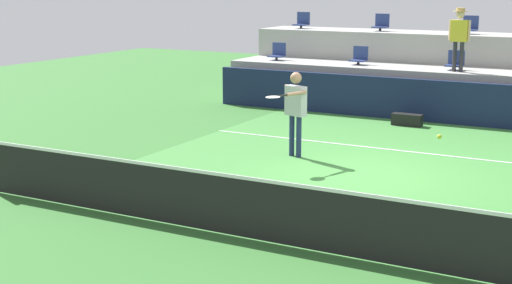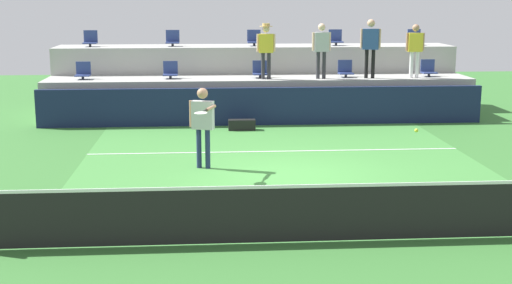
{
  "view_description": "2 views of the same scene",
  "coord_description": "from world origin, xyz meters",
  "px_view_note": "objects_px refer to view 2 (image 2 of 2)",
  "views": [
    {
      "loc": [
        4.58,
        -12.61,
        3.58
      ],
      "look_at": [
        -1.24,
        -1.78,
        0.87
      ],
      "focal_mm": 51.28,
      "sensor_mm": 36.0,
      "label": 1
    },
    {
      "loc": [
        -1.66,
        -14.06,
        3.7
      ],
      "look_at": [
        -0.7,
        -0.92,
        0.94
      ],
      "focal_mm": 49.0,
      "sensor_mm": 36.0,
      "label": 2
    }
  ],
  "objects_px": {
    "stadium_chair_upper_center": "(254,39)",
    "tennis_ball": "(416,130)",
    "spectator_in_grey": "(321,46)",
    "stadium_chair_upper_right": "(336,39)",
    "stadium_chair_lower_far_right": "(428,69)",
    "stadium_chair_upper_far_left": "(90,40)",
    "spectator_in_white": "(370,43)",
    "stadium_chair_lower_center": "(260,71)",
    "tennis_player": "(203,119)",
    "stadium_chair_lower_left": "(170,71)",
    "stadium_chair_upper_left": "(173,40)",
    "stadium_chair_upper_far_right": "(415,38)",
    "stadium_chair_lower_far_left": "(83,72)",
    "spectator_with_hat": "(266,45)",
    "stadium_chair_lower_right": "(345,70)",
    "equipment_bag": "(242,125)",
    "spectator_leaning_on_rail": "(415,46)"
  },
  "relations": [
    {
      "from": "stadium_chair_lower_center",
      "to": "stadium_chair_lower_right",
      "type": "relative_size",
      "value": 1.0
    },
    {
      "from": "stadium_chair_upper_far_right",
      "to": "spectator_in_grey",
      "type": "height_order",
      "value": "spectator_in_grey"
    },
    {
      "from": "stadium_chair_upper_far_left",
      "to": "spectator_in_white",
      "type": "relative_size",
      "value": 0.29
    },
    {
      "from": "stadium_chair_upper_far_left",
      "to": "tennis_ball",
      "type": "relative_size",
      "value": 7.65
    },
    {
      "from": "stadium_chair_lower_far_left",
      "to": "spectator_in_grey",
      "type": "bearing_deg",
      "value": -3.07
    },
    {
      "from": "stadium_chair_upper_left",
      "to": "spectator_leaning_on_rail",
      "type": "distance_m",
      "value": 7.73
    },
    {
      "from": "stadium_chair_upper_left",
      "to": "stadium_chair_upper_center",
      "type": "relative_size",
      "value": 1.0
    },
    {
      "from": "stadium_chair_lower_far_right",
      "to": "stadium_chair_lower_center",
      "type": "bearing_deg",
      "value": 180.0
    },
    {
      "from": "equipment_bag",
      "to": "tennis_player",
      "type": "bearing_deg",
      "value": -103.7
    },
    {
      "from": "stadium_chair_upper_center",
      "to": "stadium_chair_upper_far_right",
      "type": "relative_size",
      "value": 1.0
    },
    {
      "from": "stadium_chair_upper_far_right",
      "to": "equipment_bag",
      "type": "distance_m",
      "value": 7.42
    },
    {
      "from": "stadium_chair_lower_right",
      "to": "stadium_chair_upper_far_left",
      "type": "bearing_deg",
      "value": 167.35
    },
    {
      "from": "spectator_in_grey",
      "to": "stadium_chair_upper_right",
      "type": "bearing_deg",
      "value": 69.03
    },
    {
      "from": "stadium_chair_lower_far_left",
      "to": "spectator_with_hat",
      "type": "relative_size",
      "value": 0.31
    },
    {
      "from": "stadium_chair_lower_center",
      "to": "stadium_chair_upper_center",
      "type": "height_order",
      "value": "stadium_chair_upper_center"
    },
    {
      "from": "stadium_chair_upper_right",
      "to": "tennis_ball",
      "type": "distance_m",
      "value": 11.34
    },
    {
      "from": "stadium_chair_upper_far_left",
      "to": "tennis_player",
      "type": "bearing_deg",
      "value": -66.16
    },
    {
      "from": "stadium_chair_lower_far_left",
      "to": "stadium_chair_upper_center",
      "type": "relative_size",
      "value": 1.0
    },
    {
      "from": "stadium_chair_lower_far_left",
      "to": "tennis_player",
      "type": "relative_size",
      "value": 0.29
    },
    {
      "from": "tennis_player",
      "to": "spectator_leaning_on_rail",
      "type": "height_order",
      "value": "spectator_leaning_on_rail"
    },
    {
      "from": "stadium_chair_upper_center",
      "to": "tennis_ball",
      "type": "height_order",
      "value": "stadium_chair_upper_center"
    },
    {
      "from": "stadium_chair_lower_far_left",
      "to": "stadium_chair_lower_left",
      "type": "relative_size",
      "value": 1.0
    },
    {
      "from": "stadium_chair_lower_far_left",
      "to": "equipment_bag",
      "type": "xyz_separation_m",
      "value": [
        4.68,
        -2.0,
        -1.31
      ]
    },
    {
      "from": "stadium_chair_lower_center",
      "to": "spectator_leaning_on_rail",
      "type": "relative_size",
      "value": 0.32
    },
    {
      "from": "stadium_chair_lower_right",
      "to": "spectator_in_grey",
      "type": "relative_size",
      "value": 0.31
    },
    {
      "from": "stadium_chair_lower_far_right",
      "to": "stadium_chair_upper_far_left",
      "type": "bearing_deg",
      "value": 170.4
    },
    {
      "from": "stadium_chair_lower_right",
      "to": "spectator_in_grey",
      "type": "bearing_deg",
      "value": -155.15
    },
    {
      "from": "spectator_with_hat",
      "to": "spectator_in_white",
      "type": "xyz_separation_m",
      "value": [
        3.17,
        -0.0,
        0.07
      ]
    },
    {
      "from": "stadium_chair_lower_right",
      "to": "stadium_chair_upper_far_right",
      "type": "bearing_deg",
      "value": 33.89
    },
    {
      "from": "stadium_chair_lower_left",
      "to": "stadium_chair_upper_left",
      "type": "bearing_deg",
      "value": 89.79
    },
    {
      "from": "tennis_player",
      "to": "equipment_bag",
      "type": "relative_size",
      "value": 2.33
    },
    {
      "from": "stadium_chair_lower_far_left",
      "to": "stadium_chair_lower_center",
      "type": "bearing_deg",
      "value": 0.0
    },
    {
      "from": "stadium_chair_upper_far_right",
      "to": "tennis_player",
      "type": "height_order",
      "value": "stadium_chair_upper_far_right"
    },
    {
      "from": "spectator_in_grey",
      "to": "stadium_chair_lower_far_left",
      "type": "bearing_deg",
      "value": 176.93
    },
    {
      "from": "stadium_chair_upper_far_left",
      "to": "tennis_ball",
      "type": "xyz_separation_m",
      "value": [
        7.39,
        -11.28,
        -0.93
      ]
    },
    {
      "from": "tennis_player",
      "to": "spectator_leaning_on_rail",
      "type": "bearing_deg",
      "value": 43.11
    },
    {
      "from": "equipment_bag",
      "to": "stadium_chair_lower_left",
      "type": "bearing_deg",
      "value": 135.92
    },
    {
      "from": "stadium_chair_upper_left",
      "to": "spectator_in_white",
      "type": "relative_size",
      "value": 0.29
    },
    {
      "from": "spectator_with_hat",
      "to": "spectator_leaning_on_rail",
      "type": "xyz_separation_m",
      "value": [
        4.54,
        0.0,
        -0.04
      ]
    },
    {
      "from": "spectator_in_white",
      "to": "tennis_ball",
      "type": "bearing_deg",
      "value": -98.11
    },
    {
      "from": "stadium_chair_lower_center",
      "to": "spectator_in_grey",
      "type": "height_order",
      "value": "spectator_in_grey"
    },
    {
      "from": "spectator_with_hat",
      "to": "spectator_in_grey",
      "type": "height_order",
      "value": "spectator_with_hat"
    },
    {
      "from": "stadium_chair_upper_center",
      "to": "spectator_in_white",
      "type": "xyz_separation_m",
      "value": [
        3.37,
        -2.18,
        0.01
      ]
    },
    {
      "from": "stadium_chair_lower_center",
      "to": "spectator_leaning_on_rail",
      "type": "distance_m",
      "value": 4.77
    },
    {
      "from": "stadium_chair_lower_far_left",
      "to": "stadium_chair_lower_left",
      "type": "distance_m",
      "value": 2.62
    },
    {
      "from": "stadium_chair_lower_left",
      "to": "stadium_chair_upper_left",
      "type": "distance_m",
      "value": 1.99
    },
    {
      "from": "stadium_chair_upper_center",
      "to": "tennis_ball",
      "type": "bearing_deg",
      "value": -79.57
    },
    {
      "from": "stadium_chair_lower_center",
      "to": "stadium_chair_lower_right",
      "type": "bearing_deg",
      "value": 0.0
    },
    {
      "from": "stadium_chair_lower_center",
      "to": "tennis_ball",
      "type": "relative_size",
      "value": 7.65
    },
    {
      "from": "stadium_chair_lower_left",
      "to": "spectator_in_white",
      "type": "height_order",
      "value": "spectator_in_white"
    }
  ]
}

